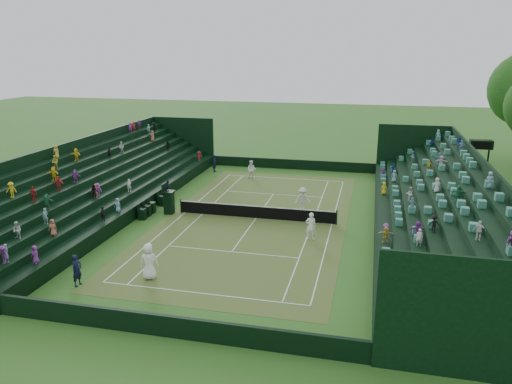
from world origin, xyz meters
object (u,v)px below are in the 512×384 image
umpire_chair (169,199)px  player_near_west (149,261)px  player_far_west (252,170)px  player_far_east (303,199)px  tennis_net (256,212)px  player_near_east (311,226)px

umpire_chair → player_near_west: (3.31, -10.52, -0.10)m
player_far_west → player_far_east: bearing=-53.5°
player_far_west → player_far_east: size_ratio=0.96×
player_far_west → tennis_net: bearing=-73.5°
umpire_chair → player_near_east: size_ratio=1.38×
tennis_net → player_far_east: bearing=39.9°
player_near_west → player_far_east: (6.30, 13.43, -0.08)m
player_near_east → player_far_west: (-7.43, 14.40, -0.06)m
tennis_net → player_far_west: bearing=105.4°
tennis_net → player_near_east: 5.52m
player_near_east → player_far_east: player_near_east is taller
player_near_east → player_far_west: player_near_east is taller
player_far_east → player_near_east: bearing=-99.4°
umpire_chair → player_far_east: umpire_chair is taller
player_far_east → tennis_net: bearing=-162.6°
tennis_net → player_near_west: (-3.27, -10.90, 0.47)m
player_near_west → player_near_east: 10.78m
player_near_west → player_near_east: (7.66, 7.58, -0.06)m
tennis_net → player_far_west: (-3.04, 11.08, 0.35)m
player_far_west → player_near_west: bearing=-89.5°
umpire_chair → player_far_east: 10.04m
tennis_net → umpire_chair: 6.62m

